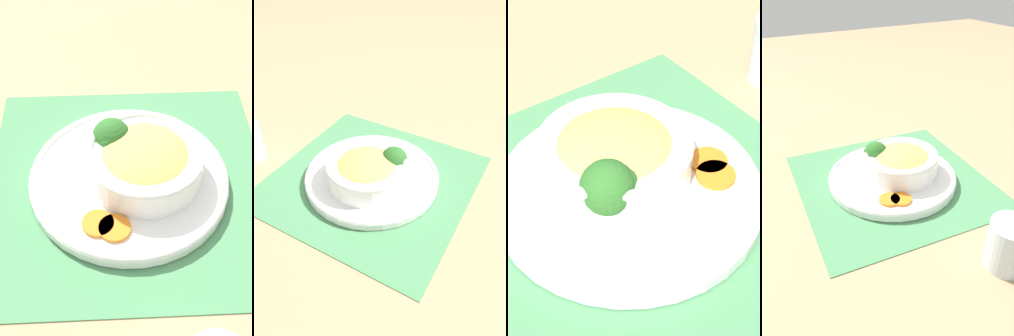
{
  "view_description": "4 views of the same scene",
  "coord_description": "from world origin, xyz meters",
  "views": [
    {
      "loc": [
        -0.47,
        0.07,
        0.57
      ],
      "look_at": [
        -0.0,
        0.0,
        0.04
      ],
      "focal_mm": 50.0,
      "sensor_mm": 36.0,
      "label": 1
    },
    {
      "loc": [
        0.26,
        -0.51,
        0.52
      ],
      "look_at": [
        0.02,
        0.01,
        0.04
      ],
      "focal_mm": 35.0,
      "sensor_mm": 36.0,
      "label": 2
    },
    {
      "loc": [
        0.29,
        0.35,
        0.48
      ],
      "look_at": [
        -0.0,
        0.0,
        0.05
      ],
      "focal_mm": 60.0,
      "sensor_mm": 36.0,
      "label": 3
    },
    {
      "loc": [
        -0.58,
        0.34,
        0.46
      ],
      "look_at": [
        0.01,
        0.01,
        0.04
      ],
      "focal_mm": 35.0,
      "sensor_mm": 36.0,
      "label": 4
    }
  ],
  "objects": [
    {
      "name": "ground_plane",
      "position": [
        0.0,
        0.0,
        0.0
      ],
      "size": [
        4.0,
        4.0,
        0.0
      ],
      "primitive_type": "plane",
      "color": "tan"
    },
    {
      "name": "placemat",
      "position": [
        0.0,
        0.0,
        0.0
      ],
      "size": [
        0.48,
        0.48,
        0.0
      ],
      "color": "#4C8C59",
      "rests_on": "ground_plane"
    },
    {
      "name": "plate",
      "position": [
        0.0,
        0.0,
        0.02
      ],
      "size": [
        0.31,
        0.31,
        0.02
      ],
      "color": "white",
      "rests_on": "placemat"
    },
    {
      "name": "bowl",
      "position": [
        0.0,
        -0.02,
        0.05
      ],
      "size": [
        0.18,
        0.18,
        0.06
      ],
      "color": "white",
      "rests_on": "plate"
    },
    {
      "name": "broccoli_floret",
      "position": [
        0.05,
        0.02,
        0.06
      ],
      "size": [
        0.06,
        0.06,
        0.07
      ],
      "color": "#84AD5B",
      "rests_on": "plate"
    },
    {
      "name": "carrot_slice_near",
      "position": [
        -0.09,
        0.06,
        0.02
      ],
      "size": [
        0.05,
        0.05,
        0.01
      ],
      "color": "orange",
      "rests_on": "plate"
    },
    {
      "name": "carrot_slice_middle",
      "position": [
        -0.1,
        0.03,
        0.02
      ],
      "size": [
        0.05,
        0.05,
        0.01
      ],
      "color": "orange",
      "rests_on": "plate"
    }
  ]
}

